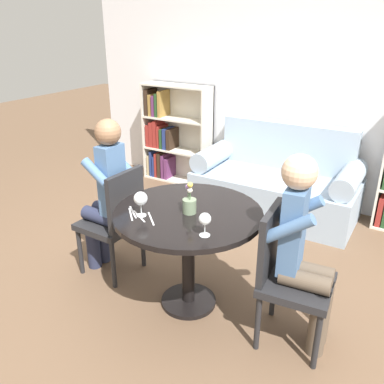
{
  "coord_description": "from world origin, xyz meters",
  "views": [
    {
      "loc": [
        1.26,
        -2.08,
        1.93
      ],
      "look_at": [
        0.0,
        0.05,
        0.87
      ],
      "focal_mm": 38.0,
      "sensor_mm": 36.0,
      "label": 1
    }
  ],
  "objects": [
    {
      "name": "bookshelf_left",
      "position": [
        -1.51,
        2.07,
        0.57
      ],
      "size": [
        0.87,
        0.28,
        1.21
      ],
      "color": "silver",
      "rests_on": "ground_plane"
    },
    {
      "name": "back_wall",
      "position": [
        0.0,
        2.23,
        1.35
      ],
      "size": [
        5.2,
        0.05,
        2.7
      ],
      "color": "silver",
      "rests_on": "ground_plane"
    },
    {
      "name": "round_table",
      "position": [
        0.0,
        0.0,
        0.61
      ],
      "size": [
        1.0,
        1.0,
        0.75
      ],
      "color": "black",
      "rests_on": "ground_plane"
    },
    {
      "name": "ground_plane",
      "position": [
        0.0,
        0.0,
        0.0
      ],
      "size": [
        16.0,
        16.0,
        0.0
      ],
      "primitive_type": "plane",
      "color": "brown"
    },
    {
      "name": "person_left",
      "position": [
        -0.78,
        0.06,
        0.67
      ],
      "size": [
        0.43,
        0.35,
        1.27
      ],
      "rotation": [
        0.0,
        0.0,
        -1.61
      ],
      "color": "#282D47",
      "rests_on": "ground_plane"
    },
    {
      "name": "flower_vase",
      "position": [
        0.02,
        -0.01,
        0.82
      ],
      "size": [
        0.09,
        0.09,
        0.22
      ],
      "color": "gray",
      "rests_on": "round_table"
    },
    {
      "name": "chair_right",
      "position": [
        0.69,
        0.02,
        0.49
      ],
      "size": [
        0.45,
        0.45,
        0.9
      ],
      "rotation": [
        0.0,
        0.0,
        1.65
      ],
      "color": "#232326",
      "rests_on": "ground_plane"
    },
    {
      "name": "wine_glass_left",
      "position": [
        -0.23,
        -0.21,
        0.86
      ],
      "size": [
        0.09,
        0.09,
        0.17
      ],
      "color": "white",
      "rests_on": "round_table"
    },
    {
      "name": "knife_left_setting",
      "position": [
        -0.15,
        -0.22,
        0.75
      ],
      "size": [
        0.14,
        0.14,
        0.0
      ],
      "color": "silver",
      "rests_on": "round_table"
    },
    {
      "name": "chair_left",
      "position": [
        -0.69,
        0.05,
        0.49
      ],
      "size": [
        0.43,
        0.43,
        0.9
      ],
      "rotation": [
        0.0,
        0.0,
        -1.61
      ],
      "color": "#232326",
      "rests_on": "ground_plane"
    },
    {
      "name": "wine_glass_right",
      "position": [
        0.25,
        -0.23,
        0.85
      ],
      "size": [
        0.07,
        0.07,
        0.15
      ],
      "color": "white",
      "rests_on": "round_table"
    },
    {
      "name": "fork_right_setting",
      "position": [
        -0.3,
        -0.23,
        0.75
      ],
      "size": [
        0.14,
        0.14,
        0.0
      ],
      "color": "silver",
      "rests_on": "round_table"
    },
    {
      "name": "fork_left_setting",
      "position": [
        -0.23,
        -0.23,
        0.75
      ],
      "size": [
        0.17,
        0.11,
        0.0
      ],
      "color": "silver",
      "rests_on": "round_table"
    },
    {
      "name": "couch",
      "position": [
        0.0,
        1.8,
        0.31
      ],
      "size": [
        1.66,
        0.8,
        0.92
      ],
      "color": "#9EB2C6",
      "rests_on": "ground_plane"
    },
    {
      "name": "knife_right_setting",
      "position": [
        -0.31,
        -0.2,
        0.75
      ],
      "size": [
        0.15,
        0.13,
        0.0
      ],
      "color": "silver",
      "rests_on": "round_table"
    },
    {
      "name": "person_right",
      "position": [
        0.78,
        0.03,
        0.67
      ],
      "size": [
        0.43,
        0.36,
        1.25
      ],
      "rotation": [
        0.0,
        0.0,
        1.65
      ],
      "color": "brown",
      "rests_on": "ground_plane"
    }
  ]
}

